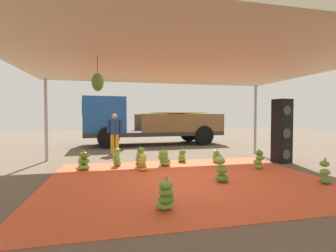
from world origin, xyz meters
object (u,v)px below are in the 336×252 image
(banana_bunch_6, at_px, (140,158))
(speaker_stack, at_px, (282,131))
(banana_bunch_4, at_px, (216,156))
(cargo_truck_main, at_px, (147,122))
(banana_bunch_3, at_px, (221,170))
(banana_bunch_7, at_px, (325,173))
(banana_bunch_0, at_px, (83,160))
(banana_bunch_9, at_px, (143,163))
(banana_bunch_5, at_px, (259,160))
(banana_bunch_8, at_px, (84,162))
(worker_0, at_px, (115,131))
(banana_bunch_10, at_px, (166,196))
(banana_bunch_1, at_px, (182,156))
(banana_bunch_11, at_px, (117,158))
(banana_bunch_2, at_px, (164,158))

(banana_bunch_6, xyz_separation_m, speaker_stack, (4.44, -0.26, 0.73))
(banana_bunch_4, distance_m, cargo_truck_main, 5.78)
(banana_bunch_3, relative_size, banana_bunch_7, 1.08)
(banana_bunch_3, xyz_separation_m, cargo_truck_main, (-0.60, 7.75, 0.91))
(banana_bunch_0, distance_m, banana_bunch_9, 1.87)
(banana_bunch_5, xyz_separation_m, banana_bunch_8, (-4.69, 0.94, -0.02))
(worker_0, bearing_deg, banana_bunch_9, -78.18)
(banana_bunch_0, distance_m, speaker_stack, 6.14)
(banana_bunch_9, bearing_deg, speaker_stack, 4.17)
(banana_bunch_0, distance_m, banana_bunch_3, 3.98)
(banana_bunch_3, xyz_separation_m, banana_bunch_10, (-1.53, -1.32, -0.04))
(banana_bunch_3, bearing_deg, worker_0, 115.18)
(banana_bunch_4, xyz_separation_m, speaker_stack, (2.01, -0.45, 0.81))
(banana_bunch_7, distance_m, banana_bunch_10, 3.72)
(banana_bunch_1, distance_m, banana_bunch_5, 2.33)
(banana_bunch_0, bearing_deg, banana_bunch_4, -2.32)
(worker_0, bearing_deg, banana_bunch_3, -64.82)
(banana_bunch_6, distance_m, banana_bunch_11, 0.70)
(banana_bunch_6, distance_m, worker_0, 2.92)
(banana_bunch_5, relative_size, worker_0, 0.35)
(banana_bunch_8, bearing_deg, banana_bunch_6, 2.31)
(banana_bunch_1, distance_m, banana_bunch_8, 2.98)
(banana_bunch_0, bearing_deg, banana_bunch_1, 2.87)
(banana_bunch_11, bearing_deg, banana_bunch_2, -9.64)
(banana_bunch_9, bearing_deg, cargo_truck_main, 81.30)
(banana_bunch_8, distance_m, cargo_truck_main, 6.35)
(banana_bunch_11, bearing_deg, banana_bunch_4, -1.04)
(banana_bunch_7, bearing_deg, banana_bunch_5, 107.60)
(banana_bunch_7, bearing_deg, banana_bunch_4, 113.85)
(banana_bunch_4, relative_size, banana_bunch_7, 0.79)
(banana_bunch_7, height_order, cargo_truck_main, cargo_truck_main)
(banana_bunch_0, xyz_separation_m, banana_bunch_9, (1.61, -0.94, 0.01))
(banana_bunch_4, distance_m, banana_bunch_5, 1.40)
(banana_bunch_2, xyz_separation_m, banana_bunch_10, (-0.67, -3.38, -0.00))
(banana_bunch_0, bearing_deg, speaker_stack, -5.81)
(banana_bunch_7, height_order, banana_bunch_9, banana_bunch_7)
(banana_bunch_3, xyz_separation_m, banana_bunch_11, (-2.22, 2.30, -0.01))
(banana_bunch_7, distance_m, cargo_truck_main, 8.83)
(banana_bunch_1, bearing_deg, speaker_stack, -14.10)
(banana_bunch_4, relative_size, worker_0, 0.28)
(banana_bunch_7, relative_size, banana_bunch_10, 1.06)
(banana_bunch_6, distance_m, cargo_truck_main, 5.85)
(banana_bunch_7, bearing_deg, banana_bunch_8, 153.64)
(banana_bunch_0, relative_size, banana_bunch_3, 0.82)
(banana_bunch_0, xyz_separation_m, banana_bunch_10, (1.64, -3.72, 0.01))
(banana_bunch_2, xyz_separation_m, banana_bunch_3, (0.86, -2.06, 0.04))
(banana_bunch_3, height_order, banana_bunch_10, banana_bunch_3)
(banana_bunch_8, height_order, banana_bunch_11, banana_bunch_11)
(banana_bunch_11, height_order, worker_0, worker_0)
(banana_bunch_5, height_order, banana_bunch_8, banana_bunch_5)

